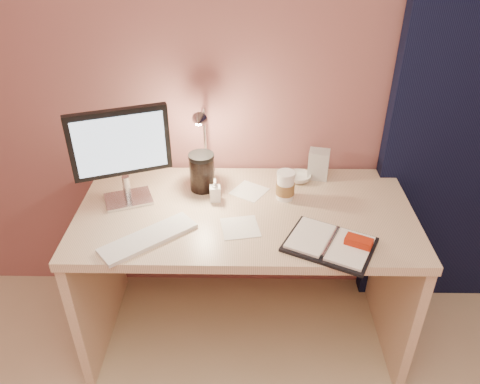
{
  "coord_description": "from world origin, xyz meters",
  "views": [
    {
      "loc": [
        0.0,
        -0.22,
        1.84
      ],
      "look_at": [
        -0.02,
        1.33,
        0.85
      ],
      "focal_mm": 35.0,
      "sensor_mm": 36.0,
      "label": 1
    }
  ],
  "objects_px": {
    "desk": "(245,241)",
    "coffee_cup": "(285,186)",
    "planner": "(332,244)",
    "bowl": "(299,178)",
    "keyboard": "(149,238)",
    "dark_jar": "(202,174)",
    "desk_lamp": "(204,138)",
    "product_box": "(318,164)",
    "lotion_bottle": "(215,190)",
    "monitor": "(120,148)"
  },
  "relations": [
    {
      "from": "monitor",
      "to": "desk",
      "type": "bearing_deg",
      "value": -19.32
    },
    {
      "from": "desk",
      "to": "keyboard",
      "type": "height_order",
      "value": "keyboard"
    },
    {
      "from": "monitor",
      "to": "coffee_cup",
      "type": "bearing_deg",
      "value": -18.15
    },
    {
      "from": "coffee_cup",
      "to": "bowl",
      "type": "height_order",
      "value": "coffee_cup"
    },
    {
      "from": "dark_jar",
      "to": "desk",
      "type": "bearing_deg",
      "value": -25.36
    },
    {
      "from": "coffee_cup",
      "to": "lotion_bottle",
      "type": "distance_m",
      "value": 0.3
    },
    {
      "from": "planner",
      "to": "desk_lamp",
      "type": "height_order",
      "value": "desk_lamp"
    },
    {
      "from": "keyboard",
      "to": "dark_jar",
      "type": "distance_m",
      "value": 0.42
    },
    {
      "from": "desk",
      "to": "planner",
      "type": "xyz_separation_m",
      "value": [
        0.32,
        -0.31,
        0.24
      ]
    },
    {
      "from": "keyboard",
      "to": "monitor",
      "type": "bearing_deg",
      "value": 76.66
    },
    {
      "from": "desk",
      "to": "product_box",
      "type": "bearing_deg",
      "value": 30.71
    },
    {
      "from": "product_box",
      "to": "dark_jar",
      "type": "bearing_deg",
      "value": -156.41
    },
    {
      "from": "planner",
      "to": "bowl",
      "type": "bearing_deg",
      "value": 126.23
    },
    {
      "from": "desk",
      "to": "coffee_cup",
      "type": "xyz_separation_m",
      "value": [
        0.17,
        0.02,
        0.29
      ]
    },
    {
      "from": "bowl",
      "to": "product_box",
      "type": "height_order",
      "value": "product_box"
    },
    {
      "from": "planner",
      "to": "dark_jar",
      "type": "height_order",
      "value": "dark_jar"
    },
    {
      "from": "keyboard",
      "to": "planner",
      "type": "distance_m",
      "value": 0.69
    },
    {
      "from": "desk_lamp",
      "to": "desk",
      "type": "bearing_deg",
      "value": -35.23
    },
    {
      "from": "bowl",
      "to": "lotion_bottle",
      "type": "distance_m",
      "value": 0.41
    },
    {
      "from": "coffee_cup",
      "to": "lotion_bottle",
      "type": "bearing_deg",
      "value": -176.27
    },
    {
      "from": "bowl",
      "to": "desk_lamp",
      "type": "relative_size",
      "value": 0.31
    },
    {
      "from": "desk",
      "to": "dark_jar",
      "type": "relative_size",
      "value": 9.09
    },
    {
      "from": "product_box",
      "to": "keyboard",
      "type": "bearing_deg",
      "value": -133.72
    },
    {
      "from": "desk",
      "to": "planner",
      "type": "relative_size",
      "value": 3.62
    },
    {
      "from": "monitor",
      "to": "desk_lamp",
      "type": "height_order",
      "value": "monitor"
    },
    {
      "from": "keyboard",
      "to": "planner",
      "type": "xyz_separation_m",
      "value": [
        0.69,
        -0.03,
        0.0
      ]
    },
    {
      "from": "dark_jar",
      "to": "product_box",
      "type": "bearing_deg",
      "value": 11.51
    },
    {
      "from": "desk",
      "to": "monitor",
      "type": "relative_size",
      "value": 3.32
    },
    {
      "from": "desk",
      "to": "lotion_bottle",
      "type": "height_order",
      "value": "lotion_bottle"
    },
    {
      "from": "desk",
      "to": "lotion_bottle",
      "type": "relative_size",
      "value": 13.85
    },
    {
      "from": "dark_jar",
      "to": "desk_lamp",
      "type": "height_order",
      "value": "desk_lamp"
    },
    {
      "from": "product_box",
      "to": "desk_lamp",
      "type": "relative_size",
      "value": 0.38
    },
    {
      "from": "planner",
      "to": "bowl",
      "type": "height_order",
      "value": "planner"
    },
    {
      "from": "coffee_cup",
      "to": "dark_jar",
      "type": "height_order",
      "value": "dark_jar"
    },
    {
      "from": "bowl",
      "to": "lotion_bottle",
      "type": "relative_size",
      "value": 1.08
    },
    {
      "from": "product_box",
      "to": "bowl",
      "type": "bearing_deg",
      "value": -146.62
    },
    {
      "from": "keyboard",
      "to": "desk_lamp",
      "type": "bearing_deg",
      "value": 25.89
    },
    {
      "from": "dark_jar",
      "to": "product_box",
      "type": "relative_size",
      "value": 1.12
    },
    {
      "from": "monitor",
      "to": "product_box",
      "type": "bearing_deg",
      "value": -6.6
    },
    {
      "from": "planner",
      "to": "coffee_cup",
      "type": "bearing_deg",
      "value": 141.96
    },
    {
      "from": "coffee_cup",
      "to": "dark_jar",
      "type": "relative_size",
      "value": 0.84
    },
    {
      "from": "desk",
      "to": "bowl",
      "type": "relative_size",
      "value": 12.8
    },
    {
      "from": "bowl",
      "to": "planner",
      "type": "bearing_deg",
      "value": -80.17
    },
    {
      "from": "bowl",
      "to": "coffee_cup",
      "type": "bearing_deg",
      "value": -117.01
    },
    {
      "from": "monitor",
      "to": "planner",
      "type": "bearing_deg",
      "value": -40.29
    },
    {
      "from": "monitor",
      "to": "bowl",
      "type": "xyz_separation_m",
      "value": [
        0.75,
        0.17,
        -0.23
      ]
    },
    {
      "from": "keyboard",
      "to": "coffee_cup",
      "type": "relative_size",
      "value": 2.94
    },
    {
      "from": "keyboard",
      "to": "planner",
      "type": "relative_size",
      "value": 0.98
    },
    {
      "from": "planner",
      "to": "desk_lamp",
      "type": "distance_m",
      "value": 0.71
    },
    {
      "from": "planner",
      "to": "dark_jar",
      "type": "relative_size",
      "value": 2.51
    }
  ]
}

